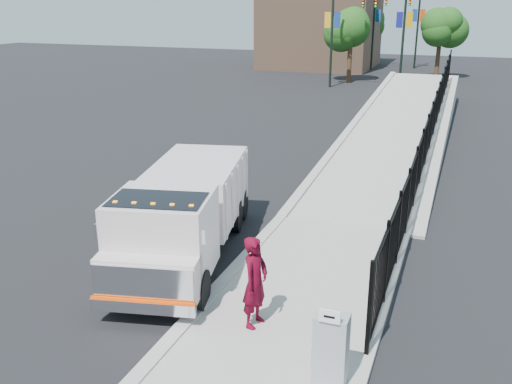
% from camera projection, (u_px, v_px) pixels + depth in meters
% --- Properties ---
extents(ground, '(120.00, 120.00, 0.00)m').
position_uv_depth(ground, '(229.00, 279.00, 13.29)').
color(ground, black).
rests_on(ground, ground).
extents(sidewalk, '(3.55, 12.00, 0.12)m').
position_uv_depth(sidewalk, '(281.00, 339.00, 10.86)').
color(sidewalk, '#9E998E').
rests_on(sidewalk, ground).
extents(curb, '(0.30, 12.00, 0.16)m').
position_uv_depth(curb, '(190.00, 319.00, 11.49)').
color(curb, '#ADAAA3').
rests_on(curb, ground).
extents(ramp, '(3.95, 24.06, 3.19)m').
position_uv_depth(ramp, '(403.00, 138.00, 26.81)').
color(ramp, '#9E998E').
rests_on(ramp, ground).
extents(iron_fence, '(0.10, 28.00, 1.80)m').
position_uv_depth(iron_fence, '(430.00, 141.00, 22.50)').
color(iron_fence, black).
rests_on(iron_fence, ground).
extents(truck, '(3.53, 7.03, 2.30)m').
position_uv_depth(truck, '(183.00, 211.00, 13.91)').
color(truck, black).
rests_on(truck, ground).
extents(worker, '(0.54, 0.74, 1.85)m').
position_uv_depth(worker, '(255.00, 282.00, 10.95)').
color(worker, '#510416').
rests_on(worker, sidewalk).
extents(utility_cabinet, '(0.55, 0.40, 1.25)m').
position_uv_depth(utility_cabinet, '(331.00, 349.00, 9.37)').
color(utility_cabinet, gray).
rests_on(utility_cabinet, sidewalk).
extents(arrow_sign, '(0.35, 0.04, 0.22)m').
position_uv_depth(arrow_sign, '(330.00, 316.00, 8.94)').
color(arrow_sign, white).
rests_on(arrow_sign, utility_cabinet).
extents(light_pole_0, '(3.77, 0.22, 8.00)m').
position_uv_depth(light_pole_0, '(336.00, 26.00, 40.97)').
color(light_pole_0, black).
rests_on(light_pole_0, ground).
extents(light_pole_1, '(3.78, 0.22, 8.00)m').
position_uv_depth(light_pole_1, '(400.00, 26.00, 41.13)').
color(light_pole_1, black).
rests_on(light_pole_1, ground).
extents(light_pole_2, '(3.77, 0.22, 8.00)m').
position_uv_depth(light_pole_2, '(377.00, 21.00, 51.50)').
color(light_pole_2, black).
rests_on(light_pole_2, ground).
extents(light_pole_3, '(3.78, 0.22, 8.00)m').
position_uv_depth(light_pole_3, '(415.00, 20.00, 52.71)').
color(light_pole_3, black).
rests_on(light_pole_3, ground).
extents(tree_0, '(3.06, 3.06, 5.53)m').
position_uv_depth(tree_0, '(351.00, 30.00, 43.59)').
color(tree_0, '#382314').
rests_on(tree_0, ground).
extents(tree_1, '(2.55, 2.55, 5.27)m').
position_uv_depth(tree_1, '(441.00, 29.00, 45.58)').
color(tree_1, '#382314').
rests_on(tree_1, ground).
extents(tree_2, '(3.04, 3.04, 5.52)m').
position_uv_depth(tree_2, '(369.00, 23.00, 57.64)').
color(tree_2, '#382314').
rests_on(tree_2, ground).
extents(building, '(10.00, 10.00, 8.00)m').
position_uv_depth(building, '(321.00, 24.00, 54.05)').
color(building, '#8C664C').
rests_on(building, ground).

